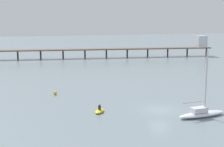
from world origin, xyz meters
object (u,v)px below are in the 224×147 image
sailboat_white (202,112)px  dinghy_yellow (100,111)px  mooring_buoy_near (55,93)px  pier (110,48)px

sailboat_white → dinghy_yellow: (-11.44, 5.63, -0.35)m
sailboat_white → dinghy_yellow: bearing=153.8°
dinghy_yellow → mooring_buoy_near: 12.11m
dinghy_yellow → pier: bearing=71.1°
mooring_buoy_near → pier: bearing=62.4°
pier → mooring_buoy_near: 50.23m
pier → dinghy_yellow: pier is taller
sailboat_white → mooring_buoy_near: sailboat_white is taller
pier → dinghy_yellow: 59.07m
sailboat_white → dinghy_yellow: 12.76m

